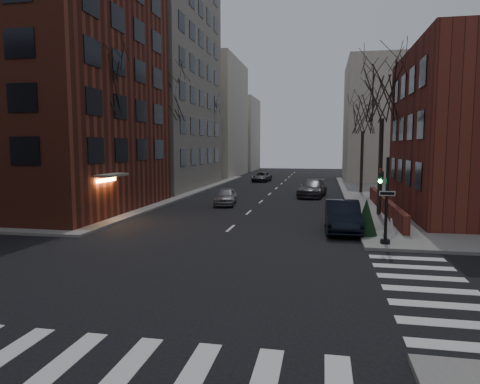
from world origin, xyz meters
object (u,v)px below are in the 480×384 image
(tree_right_a, at_px, (383,94))
(streetlamp_far, at_px, (218,150))
(car_lane_silver, at_px, (226,196))
(traffic_signal, at_px, (385,206))
(tree_left_c, at_px, (209,119))
(tree_left_a, at_px, (101,86))
(tree_left_b, at_px, (168,99))
(car_lane_far, at_px, (262,177))
(tree_right_b, at_px, (363,116))
(sandwich_board, at_px, (389,227))
(car_lane_gray, at_px, (312,188))
(parked_sedan, at_px, (343,216))
(streetlamp_near, at_px, (159,151))
(evergreen_shrub, at_px, (366,217))

(tree_right_a, relative_size, streetlamp_far, 1.55)
(tree_right_a, distance_m, car_lane_silver, 13.93)
(traffic_signal, distance_m, tree_left_c, 35.76)
(tree_left_a, bearing_deg, tree_left_c, 90.00)
(tree_left_b, xyz_separation_m, tree_left_c, (0.00, 14.00, -0.88))
(tree_left_b, distance_m, car_lane_far, 21.41)
(tree_right_b, height_order, sandwich_board, tree_right_b)
(tree_left_a, relative_size, car_lane_gray, 1.91)
(traffic_signal, distance_m, tree_left_b, 24.87)
(parked_sedan, xyz_separation_m, car_lane_silver, (-8.69, 9.17, -0.16))
(streetlamp_near, distance_m, streetlamp_far, 20.00)
(streetlamp_near, bearing_deg, evergreen_shrub, -35.76)
(streetlamp_near, xyz_separation_m, sandwich_board, (16.62, -11.19, -3.64))
(car_lane_gray, height_order, evergreen_shrub, evergreen_shrub)
(streetlamp_near, relative_size, car_lane_gray, 1.17)
(tree_left_a, height_order, tree_left_b, tree_left_b)
(tree_left_a, height_order, evergreen_shrub, tree_left_a)
(tree_left_c, bearing_deg, car_lane_far, 39.52)
(tree_right_a, xyz_separation_m, parked_sedan, (-2.60, -5.63, -7.19))
(tree_left_c, bearing_deg, tree_left_b, -90.00)
(streetlamp_far, distance_m, car_lane_far, 7.00)
(tree_right_a, xyz_separation_m, car_lane_gray, (-4.64, 10.47, -7.25))
(streetlamp_near, distance_m, car_lane_silver, 6.75)
(car_lane_far, bearing_deg, streetlamp_far, -148.17)
(car_lane_silver, xyz_separation_m, car_lane_far, (-0.44, 23.30, -0.05))
(tree_left_b, bearing_deg, parked_sedan, -42.26)
(tree_right_a, height_order, evergreen_shrub, tree_right_a)
(tree_left_b, relative_size, evergreen_shrub, 5.79)
(traffic_signal, relative_size, car_lane_gray, 0.74)
(sandwich_board, bearing_deg, streetlamp_near, 160.59)
(tree_right_b, bearing_deg, tree_right_a, -90.00)
(tree_right_a, height_order, sandwich_board, tree_right_a)
(streetlamp_far, bearing_deg, tree_left_a, -91.23)
(tree_right_b, bearing_deg, parked_sedan, -97.55)
(tree_left_b, height_order, tree_left_c, tree_left_b)
(tree_left_b, xyz_separation_m, tree_right_a, (17.60, -8.00, -0.88))
(tree_right_a, bearing_deg, car_lane_gray, 113.91)
(tree_left_a, bearing_deg, car_lane_gray, 48.16)
(car_lane_far, relative_size, evergreen_shrub, 2.42)
(tree_left_a, bearing_deg, traffic_signal, -16.65)
(tree_left_a, height_order, car_lane_silver, tree_left_a)
(tree_left_b, relative_size, car_lane_silver, 2.72)
(tree_left_c, relative_size, tree_right_a, 1.00)
(traffic_signal, distance_m, parked_sedan, 3.94)
(tree_right_b, xyz_separation_m, car_lane_gray, (-4.64, -3.53, -6.81))
(tree_left_a, bearing_deg, tree_right_b, 45.64)
(tree_right_a, relative_size, sandwich_board, 10.94)
(tree_right_b, xyz_separation_m, streetlamp_near, (-17.00, -10.00, -3.35))
(tree_right_a, relative_size, car_lane_far, 2.16)
(tree_left_a, relative_size, sandwich_board, 11.55)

